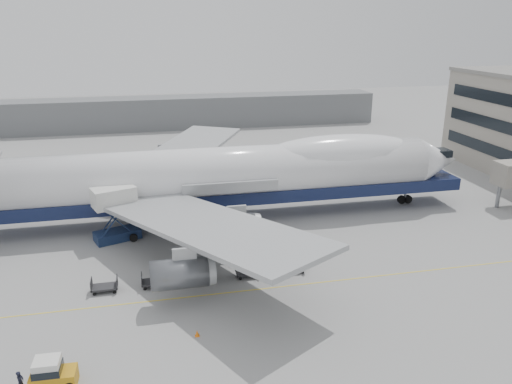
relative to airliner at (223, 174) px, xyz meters
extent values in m
plane|color=gray|center=(-0.64, -12.00, -5.62)|extent=(260.00, 260.00, 0.00)
cube|color=gold|center=(-0.64, -18.00, -5.62)|extent=(60.00, 0.15, 0.01)
cylinder|color=slate|center=(35.36, -4.00, -4.12)|extent=(0.50, 0.50, 3.00)
cube|color=slate|center=(-10.64, 58.00, -2.12)|extent=(110.00, 8.00, 7.00)
cylinder|color=white|center=(-0.64, 0.00, 0.08)|extent=(52.00, 6.40, 6.40)
cube|color=#10183B|center=(0.36, 0.00, -2.48)|extent=(60.00, 5.76, 1.50)
cone|color=white|center=(28.36, 0.00, 0.08)|extent=(6.00, 6.40, 6.40)
ellipsoid|color=white|center=(14.96, 0.00, 1.84)|extent=(20.67, 5.78, 4.56)
cube|color=#9EA0A3|center=(-3.64, -14.28, -0.52)|extent=(20.35, 26.74, 2.26)
cube|color=#9EA0A3|center=(-3.64, 14.28, -0.52)|extent=(20.35, 26.74, 2.26)
cylinder|color=#595B60|center=(-6.64, 19.00, -2.72)|extent=(4.80, 2.60, 2.60)
cylinder|color=#595B60|center=(-0.64, 10.00, -2.72)|extent=(4.80, 2.60, 2.60)
cylinder|color=#595B60|center=(-0.64, -10.00, -2.72)|extent=(4.80, 2.60, 2.60)
cylinder|color=#595B60|center=(-6.64, -19.00, -2.72)|extent=(4.80, 2.60, 2.60)
cylinder|color=slate|center=(24.36, 0.00, -4.37)|extent=(0.36, 0.36, 2.50)
cylinder|color=black|center=(24.36, 0.00, -5.07)|extent=(1.10, 0.45, 1.10)
cylinder|color=slate|center=(-3.64, -3.00, -4.37)|extent=(0.36, 0.36, 2.50)
cylinder|color=black|center=(-3.64, -3.00, -5.07)|extent=(1.10, 0.45, 1.10)
cylinder|color=slate|center=(-3.64, 3.00, -4.37)|extent=(0.36, 0.36, 2.50)
cylinder|color=black|center=(-3.64, 3.00, -5.07)|extent=(1.10, 0.45, 1.10)
cube|color=navy|center=(-12.50, -3.93, -5.09)|extent=(5.34, 3.83, 1.07)
cube|color=silver|center=(-12.50, -3.93, -0.62)|extent=(5.05, 3.88, 2.13)
cube|color=navy|center=(-12.50, -4.99, -2.82)|extent=(3.29, 1.29, 3.82)
cube|color=navy|center=(-12.50, -2.86, -2.82)|extent=(3.29, 1.29, 3.82)
cube|color=slate|center=(-12.50, -2.38, -0.62)|extent=(2.58, 1.88, 0.15)
cylinder|color=black|center=(-14.25, -4.90, -5.19)|extent=(0.87, 0.34, 0.87)
cylinder|color=black|center=(-14.25, -2.96, -5.19)|extent=(0.87, 0.34, 0.87)
cylinder|color=black|center=(-10.76, -4.90, -5.19)|extent=(0.87, 0.34, 0.87)
cylinder|color=black|center=(-10.76, -2.96, -5.19)|extent=(0.87, 0.34, 0.87)
cube|color=#C28612|center=(-15.54, -27.47, -5.06)|extent=(2.93, 1.65, 1.13)
cube|color=silver|center=(-15.85, -27.45, -4.03)|extent=(1.70, 1.50, 1.03)
cube|color=black|center=(-15.85, -27.45, -4.24)|extent=(1.80, 1.61, 0.51)
cylinder|color=black|center=(-16.57, -26.80, -5.27)|extent=(0.72, 0.31, 0.72)
cylinder|color=black|center=(-14.52, -26.80, -5.27)|extent=(0.72, 0.31, 0.72)
imported|color=black|center=(-17.54, -27.67, -4.81)|extent=(0.50, 0.66, 1.62)
cone|color=orange|center=(-5.77, -23.90, -5.37)|extent=(0.33, 0.33, 0.51)
cube|color=orange|center=(-5.77, -23.90, -5.61)|extent=(0.35, 0.35, 0.03)
cube|color=#2D2D30|center=(-13.14, -15.42, -5.17)|extent=(2.30, 1.35, 0.18)
cube|color=#2D2D30|center=(-14.24, -15.42, -4.77)|extent=(0.08, 1.35, 0.90)
cube|color=#2D2D30|center=(-12.04, -15.42, -4.77)|extent=(0.08, 1.35, 0.90)
cylinder|color=black|center=(-13.99, -15.97, -5.47)|extent=(0.30, 0.12, 0.30)
cylinder|color=black|center=(-13.99, -14.87, -5.47)|extent=(0.30, 0.12, 0.30)
cylinder|color=black|center=(-12.29, -15.97, -5.47)|extent=(0.30, 0.12, 0.30)
cylinder|color=black|center=(-12.29, -14.87, -5.47)|extent=(0.30, 0.12, 0.30)
cube|color=#2D2D30|center=(-8.77, -15.42, -5.17)|extent=(2.30, 1.35, 0.18)
cube|color=#2D2D30|center=(-9.87, -15.42, -4.77)|extent=(0.08, 1.35, 0.90)
cube|color=#2D2D30|center=(-7.67, -15.42, -4.77)|extent=(0.08, 1.35, 0.90)
cylinder|color=black|center=(-9.62, -15.97, -5.47)|extent=(0.30, 0.12, 0.30)
cylinder|color=black|center=(-9.62, -14.87, -5.47)|extent=(0.30, 0.12, 0.30)
cylinder|color=black|center=(-7.92, -15.97, -5.47)|extent=(0.30, 0.12, 0.30)
cylinder|color=black|center=(-7.92, -14.87, -5.47)|extent=(0.30, 0.12, 0.30)
cube|color=#2D2D30|center=(-4.41, -15.42, -5.17)|extent=(2.30, 1.35, 0.18)
cube|color=#2D2D30|center=(-5.51, -15.42, -4.77)|extent=(0.08, 1.35, 0.90)
cube|color=#2D2D30|center=(-3.31, -15.42, -4.77)|extent=(0.08, 1.35, 0.90)
cylinder|color=black|center=(-5.26, -15.97, -5.47)|extent=(0.30, 0.12, 0.30)
cylinder|color=black|center=(-5.26, -14.87, -5.47)|extent=(0.30, 0.12, 0.30)
cylinder|color=black|center=(-3.56, -15.97, -5.47)|extent=(0.30, 0.12, 0.30)
cylinder|color=black|center=(-3.56, -14.87, -5.47)|extent=(0.30, 0.12, 0.30)
cube|color=#2D2D30|center=(-0.04, -15.42, -5.17)|extent=(2.30, 1.35, 0.18)
cube|color=#2D2D30|center=(-1.14, -15.42, -4.77)|extent=(0.08, 1.35, 0.90)
cube|color=#2D2D30|center=(1.06, -15.42, -4.77)|extent=(0.08, 1.35, 0.90)
cylinder|color=black|center=(-0.89, -15.97, -5.47)|extent=(0.30, 0.12, 0.30)
cylinder|color=black|center=(-0.89, -14.87, -5.47)|extent=(0.30, 0.12, 0.30)
cylinder|color=black|center=(0.81, -15.97, -5.47)|extent=(0.30, 0.12, 0.30)
cylinder|color=black|center=(0.81, -14.87, -5.47)|extent=(0.30, 0.12, 0.30)
cube|color=#2D2D30|center=(4.32, -15.42, -5.17)|extent=(2.30, 1.35, 0.18)
cube|color=#2D2D30|center=(3.22, -15.42, -4.77)|extent=(0.08, 1.35, 0.90)
cube|color=#2D2D30|center=(5.42, -15.42, -4.77)|extent=(0.08, 1.35, 0.90)
cylinder|color=black|center=(3.47, -15.97, -5.47)|extent=(0.30, 0.12, 0.30)
cylinder|color=black|center=(3.47, -14.87, -5.47)|extent=(0.30, 0.12, 0.30)
cylinder|color=black|center=(5.17, -15.97, -5.47)|extent=(0.30, 0.12, 0.30)
cylinder|color=black|center=(5.17, -14.87, -5.47)|extent=(0.30, 0.12, 0.30)
camera|label=1|loc=(-8.34, -56.81, 17.16)|focal=35.00mm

